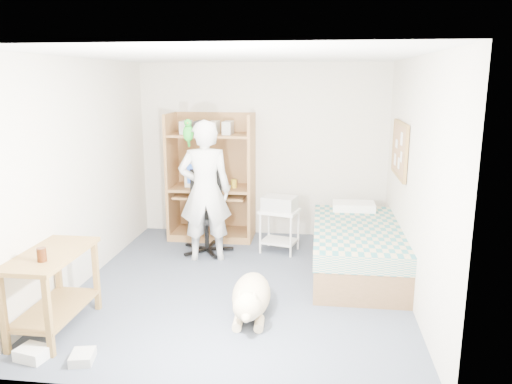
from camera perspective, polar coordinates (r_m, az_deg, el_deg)
floor at (r=5.71m, az=-1.64°, el=-10.66°), size 4.00×4.00×0.00m
wall_back at (r=7.29m, az=0.74°, el=4.76°), size 3.60×0.02×2.50m
wall_right at (r=5.36m, az=17.66°, el=1.20°), size 0.02×4.00×2.50m
wall_left at (r=5.88m, az=-19.32°, el=2.08°), size 0.02×4.00×2.50m
ceiling at (r=5.24m, az=-1.82°, el=15.30°), size 3.60×4.00×0.02m
computer_hutch at (r=7.22m, az=-5.04°, el=1.17°), size 1.20×0.63×1.80m
bed at (r=6.13m, az=11.42°, el=-6.32°), size 1.02×2.02×0.66m
side_desk at (r=4.95m, az=-22.23°, el=-9.24°), size 0.50×1.00×0.75m
corkboard at (r=6.20m, az=16.10°, el=4.69°), size 0.04×0.94×0.66m
office_chair at (r=6.72m, az=-5.66°, el=-3.56°), size 0.61×0.61×1.08m
person at (r=6.29m, az=-5.84°, el=0.10°), size 0.73×0.55×1.79m
parrot at (r=6.23m, az=-7.76°, el=6.84°), size 0.13×0.23×0.36m
dog at (r=4.98m, az=-0.59°, el=-11.86°), size 0.42×1.18×0.44m
printer_cart at (r=6.66m, az=2.70°, el=-3.66°), size 0.56×0.49×0.58m
printer at (r=6.59m, az=2.72°, el=-1.28°), size 0.49×0.41×0.18m
crt_monitor at (r=7.23m, az=-6.08°, el=2.38°), size 0.44×0.47×0.40m
keyboard at (r=7.11m, az=-5.58°, el=-0.27°), size 0.47×0.22×0.03m
pencil_cup at (r=7.07m, az=-2.53°, el=0.96°), size 0.08×0.08×0.12m
drink_glass at (r=4.65m, az=-23.29°, el=-6.60°), size 0.08×0.08×0.12m
floor_box_a at (r=4.72m, az=-24.14°, el=-16.47°), size 0.29×0.25×0.10m
floor_box_b at (r=4.54m, az=-19.21°, el=-17.40°), size 0.22×0.25×0.08m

